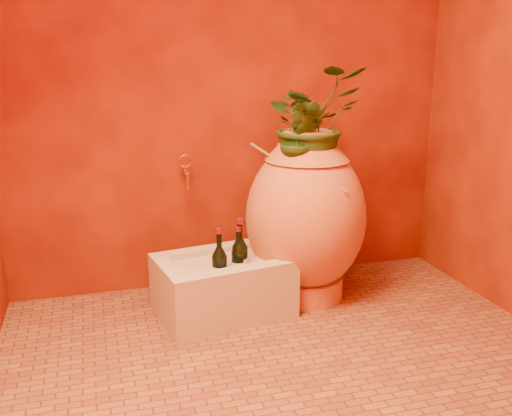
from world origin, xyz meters
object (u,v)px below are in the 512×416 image
object	(u,v)px
wine_bottle_b	(240,260)
amphora	(306,216)
wall_tap	(186,170)
stone_basin	(223,286)
wine_bottle_c	(220,269)
wine_bottle_a	(238,264)

from	to	relation	value
wine_bottle_b	amphora	bearing A→B (deg)	16.71
amphora	wall_tap	distance (m)	0.69
stone_basin	wall_tap	bearing A→B (deg)	108.83
wine_bottle_c	stone_basin	bearing A→B (deg)	68.42
amphora	wall_tap	bearing A→B (deg)	156.38
wine_bottle_a	wine_bottle_c	bearing A→B (deg)	-154.85
wine_bottle_a	wall_tap	bearing A→B (deg)	115.82
wine_bottle_a	wine_bottle_b	bearing A→B (deg)	47.44
wine_bottle_a	wine_bottle_b	size ratio (longest dim) A/B	0.89
wine_bottle_b	stone_basin	bearing A→B (deg)	158.64
wine_bottle_b	wall_tap	size ratio (longest dim) A/B	1.94
wine_bottle_c	wall_tap	world-z (taller)	wall_tap
wine_bottle_a	wine_bottle_b	distance (m)	0.02
amphora	wine_bottle_b	bearing A→B (deg)	-163.29
stone_basin	wine_bottle_c	world-z (taller)	wine_bottle_c
amphora	wine_bottle_b	distance (m)	0.45
amphora	wine_bottle_a	xyz separation A→B (m)	(-0.41, -0.13, -0.18)
stone_basin	wine_bottle_c	distance (m)	0.17
wine_bottle_b	wine_bottle_c	xyz separation A→B (m)	(-0.12, -0.06, -0.01)
amphora	wall_tap	size ratio (longest dim) A/B	5.21
stone_basin	amphora	bearing A→B (deg)	10.32
amphora	wine_bottle_a	bearing A→B (deg)	-162.20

